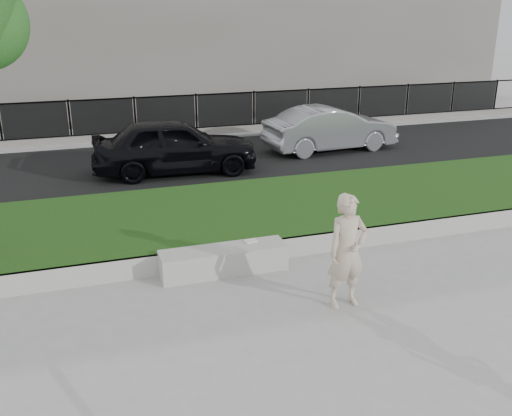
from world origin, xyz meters
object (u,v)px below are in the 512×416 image
object	(u,v)px
stone_bench	(224,260)
car_dark	(175,146)
book	(251,241)
car_silver	(330,129)
man	(347,251)

from	to	relation	value
stone_bench	car_dark	size ratio (longest dim) A/B	0.50
book	car_silver	distance (m)	9.26
book	car_dark	size ratio (longest dim) A/B	0.05
car_dark	car_silver	xyz separation A→B (m)	(5.38, 1.09, -0.06)
man	car_dark	bearing A→B (deg)	93.90
book	car_silver	bearing A→B (deg)	47.40
car_dark	car_silver	world-z (taller)	car_dark
book	car_dark	bearing A→B (deg)	83.19
man	car_silver	xyz separation A→B (m)	(4.24, 9.54, -0.17)
stone_bench	man	bearing A→B (deg)	-48.83
car_dark	car_silver	distance (m)	5.50
stone_bench	book	size ratio (longest dim) A/B	10.34
man	book	bearing A→B (deg)	113.52
stone_bench	car_silver	distance (m)	9.70
car_dark	book	bearing A→B (deg)	-175.20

